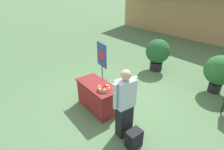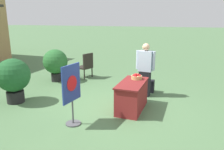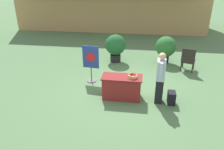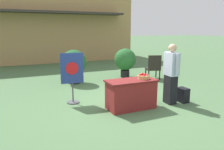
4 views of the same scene
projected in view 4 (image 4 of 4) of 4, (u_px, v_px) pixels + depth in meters
The scene contains 10 objects.
ground_plane at pixel (120, 102), 6.36m from camera, with size 120.00×120.00×0.00m, color #4C7047.
storefront_building at pixel (24, 24), 14.79m from camera, with size 13.83×5.82×4.95m.
display_table at pixel (131, 94), 5.79m from camera, with size 1.34×0.64×0.78m.
apple_basket at pixel (143, 77), 5.81m from camera, with size 0.30×0.30×0.16m.
person_visitor at pixel (171, 74), 6.11m from camera, with size 0.29×0.61×1.69m.
backpack at pixel (183, 95), 6.34m from camera, with size 0.24×0.34×0.42m.
poster_board at pixel (72, 75), 6.14m from camera, with size 0.64×0.36×1.44m.
patio_chair at pixel (154, 66), 9.19m from camera, with size 0.69×0.69×1.04m.
potted_plant_near_left at pixel (125, 60), 9.56m from camera, with size 0.95×0.95×1.27m.
potted_plant_far_right at pixel (74, 64), 8.48m from camera, with size 0.97×0.97×1.32m.
Camera 4 is at (-2.71, -5.44, 2.07)m, focal length 35.00 mm.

